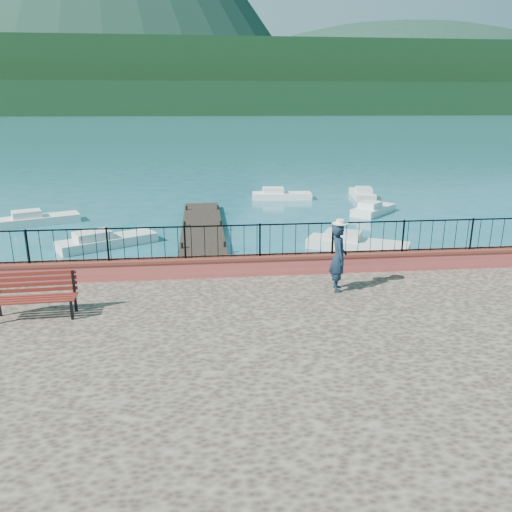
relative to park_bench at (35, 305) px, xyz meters
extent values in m
plane|color=#19596B|center=(6.02, -1.14, -1.52)|extent=(2000.00, 2000.00, 0.00)
cube|color=#B34B40|center=(6.02, 2.56, -0.03)|extent=(28.00, 0.46, 0.58)
cube|color=black|center=(6.02, 2.56, 0.74)|extent=(27.00, 0.05, 0.95)
cube|color=#2D231C|center=(4.02, 10.86, -1.37)|extent=(2.00, 16.00, 0.30)
cube|color=black|center=(6.02, 298.86, 7.48)|extent=(900.00, 60.00, 18.00)
cube|color=black|center=(6.02, 358.86, 20.48)|extent=(900.00, 120.00, 44.00)
ellipsoid|color=#142D23|center=(226.02, 558.86, -1.52)|extent=(448.00, 384.00, 180.00)
cube|color=black|center=(0.00, -0.04, -0.08)|extent=(1.95, 0.67, 0.48)
cube|color=maroon|center=(-0.01, 0.25, 0.46)|extent=(1.93, 0.17, 0.59)
imported|color=#0F1F2F|center=(7.68, 1.01, 0.62)|extent=(0.52, 0.73, 1.87)
cylinder|color=white|center=(7.68, 1.01, 1.61)|extent=(0.44, 0.44, 0.12)
cube|color=silver|center=(-0.22, 10.59, -1.12)|extent=(4.40, 3.28, 0.80)
cube|color=silver|center=(10.75, 8.81, -1.12)|extent=(4.44, 3.20, 0.80)
cube|color=silver|center=(13.97, 16.07, -1.12)|extent=(3.24, 3.25, 0.80)
cube|color=silver|center=(-4.59, 15.48, -1.12)|extent=(4.18, 2.78, 0.80)
cube|color=white|center=(9.40, 21.30, -1.12)|extent=(4.02, 1.59, 0.80)
cube|color=silver|center=(14.96, 21.31, -1.12)|extent=(1.75, 3.54, 0.80)
camera|label=1|loc=(4.06, -11.58, 4.60)|focal=35.00mm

